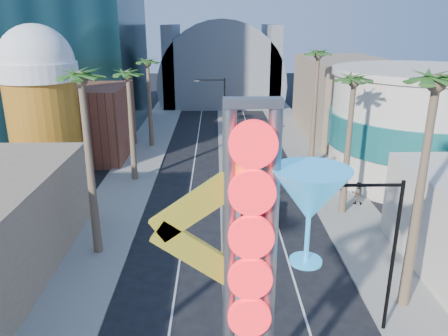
# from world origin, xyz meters

# --- Properties ---
(sidewalk_west) EXTENTS (5.00, 100.00, 0.15)m
(sidewalk_west) POSITION_xyz_m (-9.50, 35.00, 0.07)
(sidewalk_west) COLOR gray
(sidewalk_west) RESTS_ON ground
(sidewalk_east) EXTENTS (5.00, 100.00, 0.15)m
(sidewalk_east) POSITION_xyz_m (9.50, 35.00, 0.07)
(sidewalk_east) COLOR gray
(sidewalk_east) RESTS_ON ground
(median) EXTENTS (1.60, 84.00, 0.15)m
(median) POSITION_xyz_m (0.00, 38.00, 0.07)
(median) COLOR gray
(median) RESTS_ON ground
(brick_filler_west) EXTENTS (10.00, 10.00, 8.00)m
(brick_filler_west) POSITION_xyz_m (-16.00, 38.00, 4.00)
(brick_filler_west) COLOR brown
(brick_filler_west) RESTS_ON ground
(filler_east) EXTENTS (10.00, 20.00, 10.00)m
(filler_east) POSITION_xyz_m (16.00, 48.00, 5.00)
(filler_east) COLOR #8F705C
(filler_east) RESTS_ON ground
(beer_mug) EXTENTS (7.00, 7.00, 14.50)m
(beer_mug) POSITION_xyz_m (-17.00, 30.00, 7.84)
(beer_mug) COLOR #A96E16
(beer_mug) RESTS_ON ground
(turquoise_building) EXTENTS (16.60, 16.60, 10.60)m
(turquoise_building) POSITION_xyz_m (18.00, 30.00, 5.25)
(turquoise_building) COLOR beige
(turquoise_building) RESTS_ON ground
(canopy) EXTENTS (22.00, 16.00, 22.00)m
(canopy) POSITION_xyz_m (0.00, 72.00, 4.31)
(canopy) COLOR slate
(canopy) RESTS_ON ground
(neon_sign) EXTENTS (6.53, 2.60, 12.55)m
(neon_sign) POSITION_xyz_m (0.82, 2.96, 7.31)
(neon_sign) COLOR gray
(neon_sign) RESTS_ON ground
(streetlight_0) EXTENTS (3.79, 0.25, 8.00)m
(streetlight_0) POSITION_xyz_m (0.55, 20.00, 4.88)
(streetlight_0) COLOR black
(streetlight_0) RESTS_ON ground
(streetlight_1) EXTENTS (3.79, 0.25, 8.00)m
(streetlight_1) POSITION_xyz_m (-0.55, 44.00, 4.88)
(streetlight_1) COLOR black
(streetlight_1) RESTS_ON ground
(streetlight_2) EXTENTS (3.45, 0.25, 8.00)m
(streetlight_2) POSITION_xyz_m (6.72, 8.00, 4.83)
(streetlight_2) COLOR black
(streetlight_2) RESTS_ON ground
(palm_1) EXTENTS (2.40, 2.40, 12.70)m
(palm_1) POSITION_xyz_m (-9.00, 16.00, 10.82)
(palm_1) COLOR brown
(palm_1) RESTS_ON ground
(palm_2) EXTENTS (2.40, 2.40, 11.20)m
(palm_2) POSITION_xyz_m (-9.00, 30.00, 9.48)
(palm_2) COLOR brown
(palm_2) RESTS_ON ground
(palm_3) EXTENTS (2.40, 2.40, 11.20)m
(palm_3) POSITION_xyz_m (-9.00, 42.00, 9.48)
(palm_3) COLOR brown
(palm_3) RESTS_ON ground
(palm_5) EXTENTS (2.40, 2.40, 13.20)m
(palm_5) POSITION_xyz_m (9.00, 10.00, 11.27)
(palm_5) COLOR brown
(palm_5) RESTS_ON ground
(palm_6) EXTENTS (2.40, 2.40, 11.70)m
(palm_6) POSITION_xyz_m (9.00, 22.00, 9.93)
(palm_6) COLOR brown
(palm_6) RESTS_ON ground
(palm_7) EXTENTS (2.40, 2.40, 12.70)m
(palm_7) POSITION_xyz_m (9.00, 34.00, 10.82)
(palm_7) COLOR brown
(palm_7) RESTS_ON ground
(red_pickup) EXTENTS (2.83, 5.10, 1.35)m
(red_pickup) POSITION_xyz_m (2.52, 20.72, 0.67)
(red_pickup) COLOR #B60E1E
(red_pickup) RESTS_ON ground
(pedestrian_b) EXTENTS (1.09, 0.94, 1.92)m
(pedestrian_b) POSITION_xyz_m (10.63, 23.53, 1.11)
(pedestrian_b) COLOR gray
(pedestrian_b) RESTS_ON sidewalk_east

